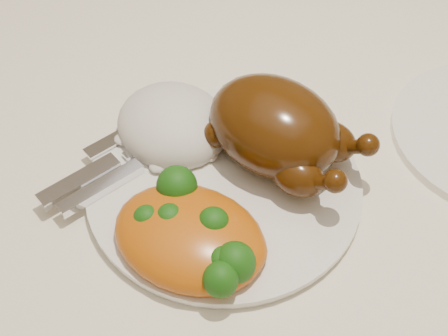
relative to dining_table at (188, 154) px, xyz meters
The scene contains 7 objects.
dining_table is the anchor object (origin of this frame).
tablecloth 0.07m from the dining_table, ahead, with size 1.73×1.03×0.18m.
dinner_plate 0.18m from the dining_table, 38.21° to the right, with size 0.26×0.26×0.01m, color white.
roast_chicken 0.21m from the dining_table, 14.76° to the right, with size 0.17×0.11×0.09m.
rice_mound 0.15m from the dining_table, 61.20° to the right, with size 0.14×0.13×0.06m.
mac_and_cheese 0.25m from the dining_table, 50.43° to the right, with size 0.15×0.12×0.06m.
cutlery 0.18m from the dining_table, 84.24° to the right, with size 0.07×0.20×0.01m.
Camera 1 is at (0.33, -0.41, 1.24)m, focal length 50.00 mm.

